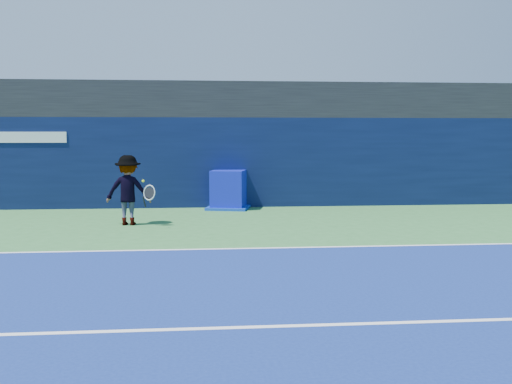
% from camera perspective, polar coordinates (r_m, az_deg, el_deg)
% --- Properties ---
extents(ground, '(80.00, 80.00, 0.00)m').
position_cam_1_polar(ground, '(9.32, -3.21, -9.43)').
color(ground, '#327036').
rests_on(ground, ground).
extents(baseline, '(24.00, 0.10, 0.01)m').
position_cam_1_polar(baseline, '(12.24, -3.69, -5.70)').
color(baseline, white).
rests_on(baseline, ground).
extents(service_line, '(24.00, 0.10, 0.01)m').
position_cam_1_polar(service_line, '(7.41, -2.68, -13.42)').
color(service_line, white).
rests_on(service_line, ground).
extents(stadium_band, '(36.00, 3.00, 1.20)m').
position_cam_1_polar(stadium_band, '(20.53, -4.36, 9.00)').
color(stadium_band, black).
rests_on(stadium_band, back_wall_assembly).
extents(back_wall_assembly, '(36.00, 1.03, 3.00)m').
position_cam_1_polar(back_wall_assembly, '(19.52, -4.29, 3.00)').
color(back_wall_assembly, '#091336').
rests_on(back_wall_assembly, ground).
extents(equipment_cart, '(1.59, 1.59, 1.27)m').
position_cam_1_polar(equipment_cart, '(18.78, -2.76, 0.08)').
color(equipment_cart, '#0B14A7').
rests_on(equipment_cart, ground).
extents(tennis_player, '(1.41, 0.83, 1.89)m').
position_cam_1_polar(tennis_player, '(15.76, -12.65, 0.18)').
color(tennis_player, silver).
rests_on(tennis_player, ground).
extents(tennis_ball, '(0.07, 0.07, 0.07)m').
position_cam_1_polar(tennis_ball, '(14.86, -11.22, 1.09)').
color(tennis_ball, '#B2D517').
rests_on(tennis_ball, ground).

